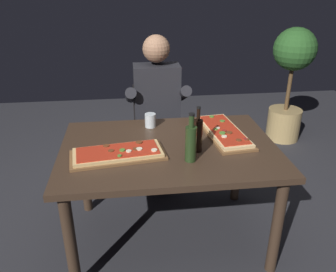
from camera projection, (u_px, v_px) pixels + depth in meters
The scene contains 10 objects.
ground_plane at pixel (169, 235), 2.55m from camera, with size 6.40×6.40×0.00m, color #2D2D33.
dining_table at pixel (169, 159), 2.28m from camera, with size 1.40×0.96×0.74m.
pizza_rectangular_front at pixel (118, 154), 2.10m from camera, with size 0.60×0.32×0.05m.
pizza_rectangular_left at pixel (224, 132), 2.40m from camera, with size 0.30×0.62×0.05m.
wine_bottle_dark at pixel (191, 142), 2.01m from camera, with size 0.07×0.07×0.30m.
oil_bottle_amber at pixel (198, 135), 2.13m from camera, with size 0.06×0.06×0.30m.
tumbler_near_camera at pixel (150, 120), 2.51m from camera, with size 0.08×0.08×0.10m.
diner_chair at pixel (157, 129), 3.11m from camera, with size 0.44×0.44×0.87m.
seated_diner at pixel (158, 107), 2.90m from camera, with size 0.53×0.41×1.33m.
potted_plant_corner at pixel (291, 77), 3.77m from camera, with size 0.45×0.45×1.27m.
Camera 1 is at (-0.25, -1.98, 1.75)m, focal length 36.74 mm.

